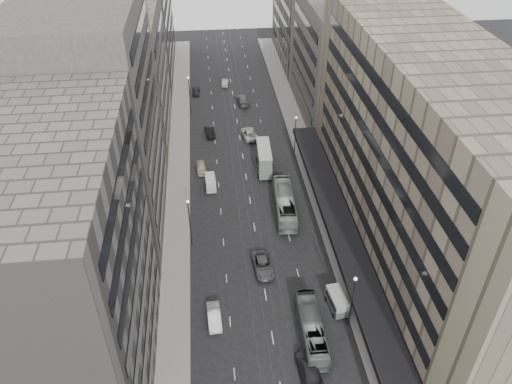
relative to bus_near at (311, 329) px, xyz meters
name	(u,v)px	position (x,y,z in m)	size (l,w,h in m)	color
ground	(266,300)	(-4.65, 6.32, -1.51)	(220.00, 220.00, 0.00)	black
sidewalk_right	(304,148)	(7.35, 43.82, -1.43)	(4.00, 125.00, 0.15)	gray
sidewalk_left	(179,155)	(-16.65, 43.82, -1.43)	(4.00, 125.00, 0.15)	gray
department_store	(423,163)	(16.80, 14.32, 13.44)	(19.20, 60.00, 30.00)	gray
building_right_mid	(339,59)	(16.85, 58.32, 10.49)	(15.00, 28.00, 24.00)	#44403A
building_right_far	(311,7)	(16.85, 88.32, 12.49)	(15.00, 32.00, 28.00)	#68645E
building_left_a	(60,277)	(-26.15, -1.68, 13.49)	(15.00, 28.00, 30.00)	#68645E
building_left_b	(97,126)	(-26.15, 25.32, 15.49)	(15.00, 26.00, 34.00)	#44403A
building_left_c	(123,78)	(-26.15, 52.32, 10.99)	(15.00, 28.00, 25.00)	gray
building_left_d	(137,16)	(-26.15, 85.32, 12.49)	(15.00, 38.00, 28.00)	#68645E
lamp_right_near	(353,296)	(5.05, 1.32, 3.69)	(0.44, 0.44, 8.32)	#262628
lamp_right_far	(295,132)	(5.05, 41.32, 3.69)	(0.44, 0.44, 8.32)	#262628
lamp_left_near	(189,218)	(-14.35, 18.32, 3.69)	(0.44, 0.44, 8.32)	#262628
lamp_left_far	(189,90)	(-14.35, 61.32, 3.69)	(0.44, 0.44, 8.32)	#262628
bus_near	(311,329)	(0.00, 0.00, 0.00)	(2.54, 10.84, 3.02)	slate
bus_far	(285,203)	(0.58, 24.65, 0.21)	(2.90, 12.38, 3.45)	#96A298
double_decker	(264,158)	(-1.22, 37.38, 0.92)	(2.84, 8.33, 4.50)	slate
vw_microbus	(337,301)	(4.19, 4.12, -0.23)	(2.36, 4.44, 2.29)	#595F60
panel_van	(210,182)	(-11.05, 32.36, -0.21)	(2.00, 3.82, 2.35)	beige
sedan_1	(214,317)	(-11.61, 3.71, -0.75)	(1.62, 4.64, 1.53)	silver
sedan_2	(263,265)	(-4.44, 12.03, -0.72)	(2.61, 5.66, 1.57)	#525255
sedan_3	(309,368)	(-1.24, -4.90, -0.67)	(2.34, 5.76, 1.67)	black
sedan_4	(201,168)	(-12.57, 37.97, -0.76)	(1.78, 4.41, 1.50)	beige
sedan_5	(210,132)	(-10.57, 50.94, -0.73)	(1.65, 4.74, 1.56)	black
sedan_6	(249,133)	(-2.72, 49.31, -0.69)	(2.73, 5.93, 1.65)	silver
sedan_7	(242,100)	(-2.77, 64.61, -0.65)	(2.40, 5.91, 1.71)	#565658
sedan_8	(196,91)	(-13.15, 70.67, -0.80)	(1.66, 4.14, 1.41)	#252527
sedan_9	(225,82)	(-6.10, 74.91, -0.83)	(1.43, 4.10, 1.35)	#A09C84
pedestrian	(376,336)	(7.67, -1.50, -0.49)	(0.63, 0.42, 1.74)	black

